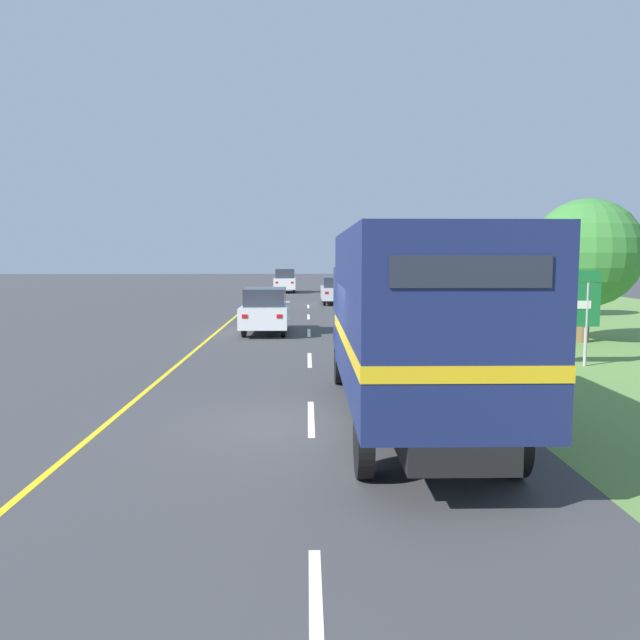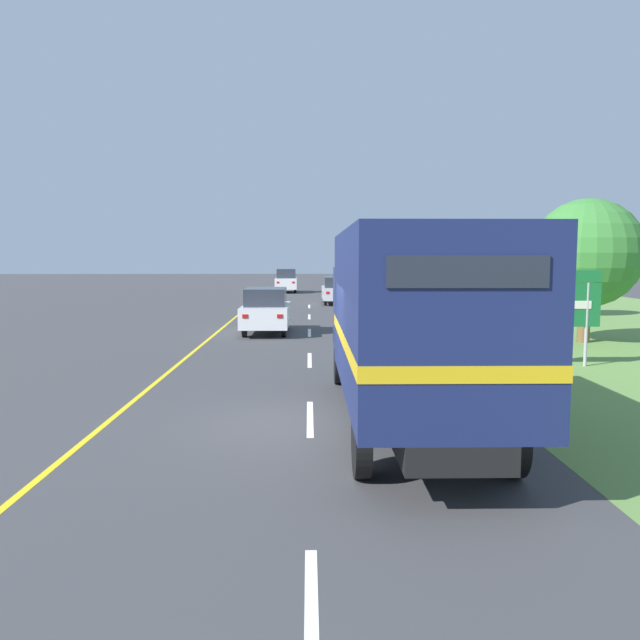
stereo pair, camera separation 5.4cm
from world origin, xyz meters
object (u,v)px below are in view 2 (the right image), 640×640
(lead_car_white_ahead, at_px, (286,281))
(roadside_tree_mid, at_px, (556,253))
(lead_car_silver_ahead, at_px, (336,290))
(roadside_tree_near, at_px, (587,253))
(highway_sign, at_px, (559,306))
(lead_car_white, at_px, (266,310))
(delineator_post, at_px, (522,390))
(horse_trailer_truck, at_px, (409,319))

(lead_car_white_ahead, height_order, roadside_tree_mid, roadside_tree_mid)
(lead_car_silver_ahead, relative_size, roadside_tree_near, 0.89)
(lead_car_white_ahead, relative_size, highway_sign, 1.56)
(lead_car_white, distance_m, delineator_post, 14.20)
(roadside_tree_near, bearing_deg, highway_sign, -120.75)
(highway_sign, bearing_deg, lead_car_white_ahead, 103.64)
(roadside_tree_near, bearing_deg, lead_car_silver_ahead, 113.51)
(roadside_tree_mid, bearing_deg, lead_car_white, -154.67)
(lead_car_white_ahead, bearing_deg, lead_car_white, -89.58)
(horse_trailer_truck, distance_m, delineator_post, 2.78)
(horse_trailer_truck, distance_m, lead_car_white_ahead, 42.21)
(highway_sign, relative_size, roadside_tree_mid, 0.57)
(lead_car_white_ahead, xyz_separation_m, delineator_post, (5.92, -41.34, -0.50))
(lead_car_white, bearing_deg, roadside_tree_mid, 25.33)
(highway_sign, bearing_deg, horse_trailer_truck, -130.06)
(lead_car_white, xyz_separation_m, roadside_tree_mid, (14.07, 6.66, 2.29))
(highway_sign, height_order, delineator_post, highway_sign)
(lead_car_white, height_order, delineator_post, lead_car_white)
(lead_car_white_ahead, xyz_separation_m, highway_sign, (8.74, -35.99, 0.66))
(lead_car_white, height_order, lead_car_silver_ahead, lead_car_white)
(lead_car_white_ahead, relative_size, delineator_post, 4.35)
(roadside_tree_near, relative_size, delineator_post, 5.30)
(horse_trailer_truck, xyz_separation_m, delineator_post, (2.28, 0.71, -1.43))
(lead_car_white, xyz_separation_m, lead_car_white_ahead, (-0.21, 28.35, 0.09))
(horse_trailer_truck, height_order, lead_car_silver_ahead, horse_trailer_truck)
(lead_car_white, bearing_deg, roadside_tree_near, -14.04)
(roadside_tree_near, height_order, delineator_post, roadside_tree_near)
(lead_car_silver_ahead, bearing_deg, highway_sign, -77.58)
(lead_car_white, bearing_deg, delineator_post, -66.27)
(horse_trailer_truck, bearing_deg, lead_car_silver_ahead, 89.96)
(lead_car_white_ahead, bearing_deg, delineator_post, -81.85)
(delineator_post, bearing_deg, lead_car_white, 113.73)
(highway_sign, relative_size, delineator_post, 2.79)
(lead_car_white, height_order, roadside_tree_near, roadside_tree_near)
(lead_car_white_ahead, distance_m, highway_sign, 37.04)
(lead_car_silver_ahead, relative_size, highway_sign, 1.68)
(highway_sign, xyz_separation_m, roadside_tree_mid, (5.54, 14.31, 1.54))
(horse_trailer_truck, relative_size, lead_car_white_ahead, 2.06)
(lead_car_silver_ahead, height_order, lead_car_white_ahead, lead_car_white_ahead)
(lead_car_silver_ahead, distance_m, roadside_tree_near, 20.00)
(horse_trailer_truck, bearing_deg, delineator_post, 17.22)
(highway_sign, distance_m, roadside_tree_near, 5.78)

